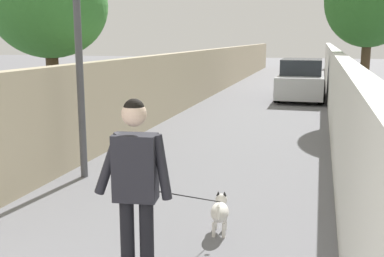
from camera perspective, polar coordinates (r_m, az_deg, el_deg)
ground_plane at (r=15.87m, az=8.12°, el=2.47°), size 80.00×80.00×0.00m
wall_left at (r=14.33m, az=-2.50°, el=5.44°), size 48.00×0.30×1.88m
fence_right at (r=13.64m, az=17.27°, el=4.81°), size 48.00×0.30×1.95m
tree_left_near at (r=10.72m, az=-17.16°, el=14.14°), size 2.51×2.51×4.16m
tree_right_mid at (r=14.66m, az=20.98°, el=14.50°), size 2.53×2.53×4.78m
lamp_post at (r=7.93m, az=-13.97°, el=14.28°), size 0.36×0.36×4.12m
person_skateboarder at (r=4.15m, az=-6.93°, el=-6.33°), size 0.27×0.72×1.76m
dog at (r=5.77m, az=3.41°, el=-10.05°), size 1.92×0.57×1.06m
car_near at (r=18.61m, az=13.25°, el=5.77°), size 4.21×1.80×1.54m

